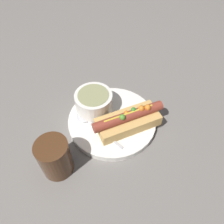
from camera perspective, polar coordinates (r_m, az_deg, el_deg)
The scene contains 6 objects.
ground_plane at distance 0.64m, azimuth 0.00°, elevation -2.81°, with size 4.00×4.00×0.00m, color slate.
dinner_plate at distance 0.63m, azimuth 0.00°, elevation -2.28°, with size 0.25×0.25×0.02m.
hot_dog at distance 0.60m, azimuth 4.30°, elevation -2.08°, with size 0.19×0.14×0.06m.
soup_bowl at distance 0.63m, azimuth -4.77°, elevation 2.81°, with size 0.11×0.11×0.06m.
spoon at distance 0.62m, azimuth -6.30°, elevation -2.38°, with size 0.03×0.17×0.01m.
drinking_glass at distance 0.54m, azimuth -14.67°, elevation -11.41°, with size 0.08×0.08×0.10m.
Camera 1 is at (-0.29, -0.25, 0.51)m, focal length 35.00 mm.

